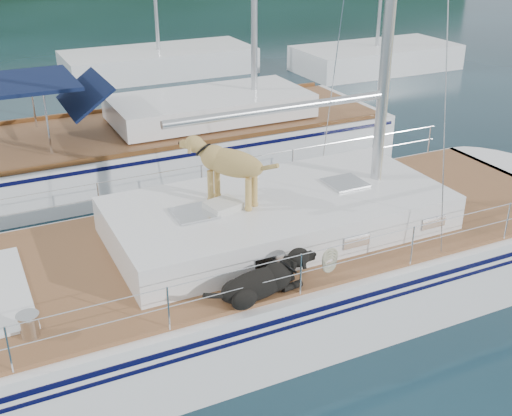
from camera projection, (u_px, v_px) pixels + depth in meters
ground at (233, 309)px, 10.30m from camera, size 120.00×120.00×0.00m
main_sailboat at (238, 271)px, 10.05m from camera, size 12.00×3.80×14.01m
neighbor_sailboat at (170, 144)px, 15.63m from camera, size 11.00×3.50×13.30m
bg_boat_center at (159, 63)px, 24.74m from camera, size 7.20×3.00×11.65m
bg_boat_east at (376, 58)px, 25.45m from camera, size 6.40×3.00×11.65m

